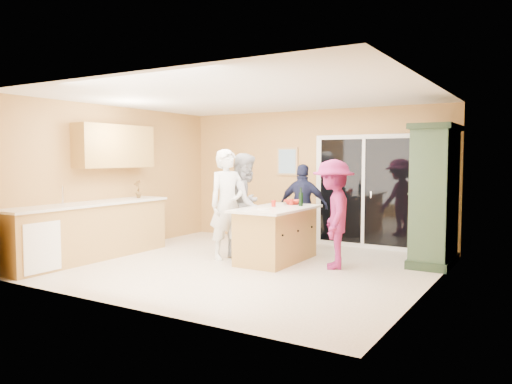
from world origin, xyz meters
The scene contains 22 objects.
floor centered at (0.00, 0.00, 0.00)m, with size 5.50×5.50×0.00m, color white.
ceiling centered at (0.00, 0.00, 2.60)m, with size 5.50×5.00×0.10m, color silver.
wall_back centered at (0.00, 2.50, 1.30)m, with size 5.50×0.10×2.60m, color #E0B25C.
wall_front centered at (0.00, -2.50, 1.30)m, with size 5.50×0.10×2.60m, color #E0B25C.
wall_left centered at (-2.75, 0.00, 1.30)m, with size 0.10×5.00×2.60m, color #E0B25C.
wall_right centered at (2.75, 0.00, 1.30)m, with size 0.10×5.00×2.60m, color #E0B25C.
left_cabinet_run centered at (-2.45, -1.05, 0.46)m, with size 0.65×3.05×1.24m.
upper_cabinets centered at (-2.58, -0.20, 1.88)m, with size 0.35×1.60×0.75m, color #AD8243.
sliding_door centered at (1.05, 2.46, 1.05)m, with size 1.90×0.07×2.10m.
framed_picture centered at (-0.55, 2.48, 1.60)m, with size 0.46×0.04×0.56m.
kitchen_island centered at (0.25, 0.58, 0.41)m, with size 0.92×1.67×0.88m.
green_hutch centered at (2.49, 1.61, 1.06)m, with size 0.63×1.19×2.18m.
woman_white centered at (-0.53, 0.32, 0.91)m, with size 0.66×0.43×1.82m, color white.
woman_grey centered at (-0.44, 0.74, 0.87)m, with size 0.85×0.66×1.75m, color #A4A4A6.
woman_navy centered at (0.14, 1.80, 0.78)m, with size 0.91×0.38×1.56m, color #1B203B.
woman_magenta centered at (1.23, 0.58, 0.83)m, with size 1.07×0.61×1.65m, color #821C4F.
serving_bowl centered at (0.22, 1.20, 0.91)m, with size 0.30×0.30×0.07m, color red.
tulip_vase centered at (-2.45, 0.23, 1.12)m, with size 0.19×0.13×0.35m, color #A1101A.
tumbler_near centered at (0.27, 1.05, 0.93)m, with size 0.07×0.07×0.10m, color red.
tumbler_far centered at (0.15, 0.65, 0.93)m, with size 0.07×0.07×0.11m, color red.
wine_bottle centered at (0.48, 0.99, 0.99)m, with size 0.07×0.07×0.31m.
white_plate centered at (0.21, 0.21, 0.88)m, with size 0.19×0.19×0.01m, color white.
Camera 1 is at (4.10, -6.44, 1.68)m, focal length 35.00 mm.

